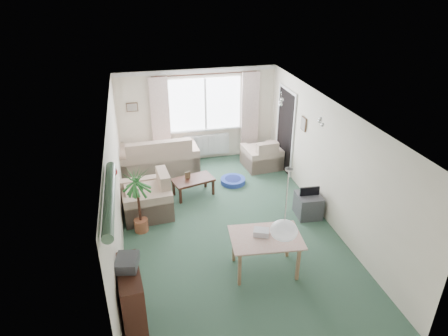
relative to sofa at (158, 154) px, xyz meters
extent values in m
plane|color=#2F4F3E|center=(1.10, -2.75, -0.48)|extent=(6.50, 6.50, 0.00)
cube|color=white|center=(1.30, 0.48, 1.02)|extent=(1.80, 0.03, 1.30)
cube|color=black|center=(1.30, 0.40, 1.79)|extent=(2.60, 0.03, 0.03)
cube|color=beige|center=(0.15, 0.38, 0.79)|extent=(0.45, 0.08, 2.00)
cube|color=beige|center=(2.45, 0.38, 0.79)|extent=(0.45, 0.08, 2.00)
cube|color=white|center=(1.30, 0.44, -0.08)|extent=(1.20, 0.10, 0.55)
cube|color=black|center=(3.08, -0.55, 0.52)|extent=(0.03, 0.95, 2.00)
sphere|color=white|center=(1.30, -5.05, 1.00)|extent=(0.36, 0.36, 0.36)
cylinder|color=#196626|center=(-0.82, -5.05, 1.80)|extent=(1.60, 1.60, 0.12)
sphere|color=silver|center=(2.40, -1.85, 1.74)|extent=(0.20, 0.20, 0.20)
sphere|color=silver|center=(2.70, -3.05, 1.74)|extent=(0.20, 0.20, 0.20)
cube|color=brown|center=(-0.50, 0.48, 1.07)|extent=(0.28, 0.03, 0.22)
cube|color=brown|center=(3.08, -1.55, 1.07)|extent=(0.03, 0.24, 0.30)
cube|color=tan|center=(0.00, 0.00, 0.00)|extent=(1.95, 1.09, 0.95)
cube|color=#BCA58E|center=(2.58, -0.34, -0.09)|extent=(0.94, 0.90, 0.78)
cube|color=#C3A993|center=(-0.40, -1.88, -0.03)|extent=(1.03, 1.08, 0.90)
cube|color=black|center=(0.65, -1.36, -0.28)|extent=(0.99, 0.71, 0.40)
cube|color=brown|center=(0.54, -1.32, 0.00)|extent=(0.12, 0.05, 0.16)
cube|color=black|center=(-0.74, -4.89, 0.05)|extent=(0.36, 0.89, 1.06)
cube|color=#3A3B40|center=(-0.75, -4.80, 0.66)|extent=(0.34, 0.40, 0.14)
cylinder|color=#1C521F|center=(-0.55, -2.49, 0.19)|extent=(0.71, 0.71, 1.34)
cube|color=tan|center=(1.41, -4.10, -0.15)|extent=(1.11, 0.80, 0.66)
cube|color=silver|center=(1.35, -4.03, 0.24)|extent=(0.30, 0.26, 0.12)
cube|color=#343539|center=(2.80, -2.72, -0.24)|extent=(0.51, 0.56, 0.48)
cylinder|color=#202496|center=(1.65, -1.04, -0.42)|extent=(0.60, 0.60, 0.12)
camera|label=1|loc=(-0.45, -9.06, 4.08)|focal=32.00mm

